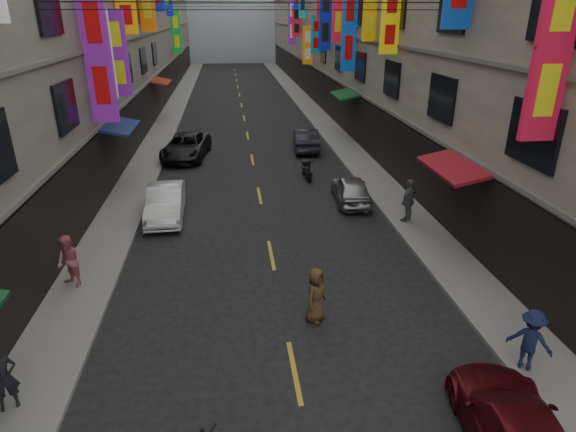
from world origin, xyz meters
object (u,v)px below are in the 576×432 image
object	(u,v)px
pedestrian_lnear	(3,378)
pedestrian_rnear	(530,340)
car_left_mid	(166,202)
car_right_mid	(351,189)
scooter_far_right	(307,170)
pedestrian_rfar	(409,200)
pedestrian_crossing	(316,295)
pedestrian_lfar	(69,261)
car_left_far	(186,146)
car_right_far	(306,140)

from	to	relation	value
pedestrian_lnear	pedestrian_rnear	size ratio (longest dim) A/B	0.99
car_left_mid	car_right_mid	distance (m)	8.04
pedestrian_rnear	scooter_far_right	bearing A→B (deg)	-37.44
pedestrian_rfar	pedestrian_crossing	xyz separation A→B (m)	(-4.82, -6.04, -0.21)
scooter_far_right	pedestrian_rnear	xyz separation A→B (m)	(2.82, -14.91, 0.45)
pedestrian_lfar	pedestrian_rnear	size ratio (longest dim) A/B	1.07
pedestrian_rfar	car_right_mid	bearing A→B (deg)	-97.66
car_left_far	pedestrian_rfar	distance (m)	14.34
pedestrian_lnear	pedestrian_rnear	world-z (taller)	pedestrian_rnear
pedestrian_lnear	pedestrian_crossing	size ratio (longest dim) A/B	0.97
pedestrian_lfar	pedestrian_rfar	bearing A→B (deg)	55.99
pedestrian_lnear	car_left_mid	bearing A→B (deg)	52.66
car_left_mid	pedestrian_rfar	distance (m)	9.86
car_right_mid	pedestrian_rnear	distance (m)	11.43
car_left_far	pedestrian_lnear	distance (m)	19.44
pedestrian_lfar	pedestrian_rfar	size ratio (longest dim) A/B	0.94
pedestrian_rnear	car_left_far	bearing A→B (deg)	-22.92
car_right_far	pedestrian_crossing	xyz separation A→B (m)	(-2.55, -17.69, 0.13)
car_right_far	pedestrian_crossing	world-z (taller)	pedestrian_crossing
car_right_far	pedestrian_lfar	size ratio (longest dim) A/B	2.43
car_left_far	pedestrian_rnear	xyz separation A→B (m)	(9.18, -19.48, 0.21)
car_left_mid	pedestrian_rfar	size ratio (longest dim) A/B	2.28
pedestrian_lnear	pedestrian_rfar	xyz separation A→B (m)	(11.83, 8.52, 0.11)
pedestrian_lnear	pedestrian_crossing	bearing A→B (deg)	-6.15
scooter_far_right	car_right_mid	world-z (taller)	car_right_mid
car_left_mid	car_right_far	xyz separation A→B (m)	(7.40, 9.78, 0.00)
car_right_mid	pedestrian_rfar	bearing A→B (deg)	126.48
car_left_far	pedestrian_crossing	size ratio (longest dim) A/B	3.11
scooter_far_right	pedestrian_rnear	distance (m)	15.18
car_left_far	pedestrian_lfar	xyz separation A→B (m)	(-2.44, -14.32, 0.26)
car_right_far	pedestrian_rnear	bearing A→B (deg)	100.57
car_left_far	pedestrian_rnear	world-z (taller)	pedestrian_rnear
scooter_far_right	pedestrian_lnear	size ratio (longest dim) A/B	1.17
car_left_mid	pedestrian_crossing	distance (m)	9.28
car_left_mid	pedestrian_lnear	distance (m)	10.61
scooter_far_right	car_left_mid	bearing A→B (deg)	30.45
pedestrian_lfar	pedestrian_crossing	bearing A→B (deg)	19.97
pedestrian_rnear	pedestrian_crossing	size ratio (longest dim) A/B	0.98
car_left_far	car_right_far	bearing A→B (deg)	14.67
pedestrian_lnear	pedestrian_lfar	distance (m)	4.98
pedestrian_rnear	pedestrian_rfar	xyz separation A→B (m)	(0.28, 8.70, 0.11)
car_left_mid	pedestrian_crossing	world-z (taller)	pedestrian_crossing
pedestrian_rnear	pedestrian_rfar	distance (m)	8.71
car_left_far	car_right_far	xyz separation A→B (m)	(7.18, 0.87, -0.02)
car_left_mid	pedestrian_rnear	distance (m)	14.15
scooter_far_right	car_right_far	distance (m)	5.51
pedestrian_crossing	car_left_mid	bearing A→B (deg)	70.43
scooter_far_right	car_left_far	size ratio (longest dim) A/B	0.37
car_left_mid	car_left_far	size ratio (longest dim) A/B	0.82
car_left_mid	car_right_far	distance (m)	12.26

